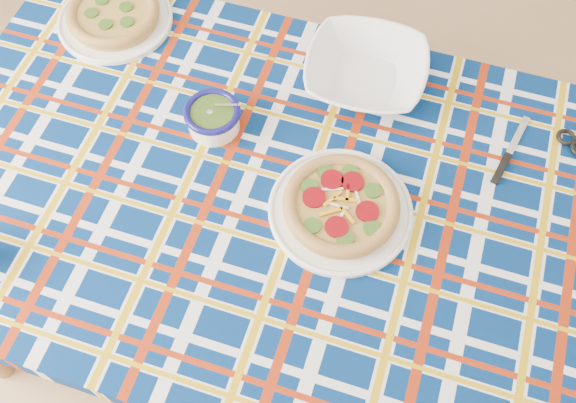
{
  "coord_description": "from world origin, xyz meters",
  "views": [
    {
      "loc": [
        -0.13,
        -0.9,
        1.82
      ],
      "look_at": [
        -0.13,
        -0.29,
        0.72
      ],
      "focal_mm": 40.0,
      "sensor_mm": 36.0,
      "label": 1
    }
  ],
  "objects_px": {
    "serving_bowl": "(366,71)",
    "pesto_bowl": "(213,116)",
    "main_focaccia_plate": "(341,205)",
    "dining_table": "(274,209)"
  },
  "relations": [
    {
      "from": "pesto_bowl",
      "to": "serving_bowl",
      "type": "xyz_separation_m",
      "value": [
        0.33,
        0.13,
        -0.0
      ]
    },
    {
      "from": "dining_table",
      "to": "pesto_bowl",
      "type": "xyz_separation_m",
      "value": [
        -0.13,
        0.16,
        0.11
      ]
    },
    {
      "from": "pesto_bowl",
      "to": "serving_bowl",
      "type": "distance_m",
      "value": 0.35
    },
    {
      "from": "dining_table",
      "to": "serving_bowl",
      "type": "xyz_separation_m",
      "value": [
        0.2,
        0.29,
        0.1
      ]
    },
    {
      "from": "pesto_bowl",
      "to": "serving_bowl",
      "type": "height_order",
      "value": "pesto_bowl"
    },
    {
      "from": "dining_table",
      "to": "main_focaccia_plate",
      "type": "distance_m",
      "value": 0.17
    },
    {
      "from": "serving_bowl",
      "to": "main_focaccia_plate",
      "type": "bearing_deg",
      "value": -101.14
    },
    {
      "from": "serving_bowl",
      "to": "pesto_bowl",
      "type": "bearing_deg",
      "value": -159.0
    },
    {
      "from": "main_focaccia_plate",
      "to": "serving_bowl",
      "type": "height_order",
      "value": "serving_bowl"
    },
    {
      "from": "main_focaccia_plate",
      "to": "pesto_bowl",
      "type": "distance_m",
      "value": 0.34
    }
  ]
}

